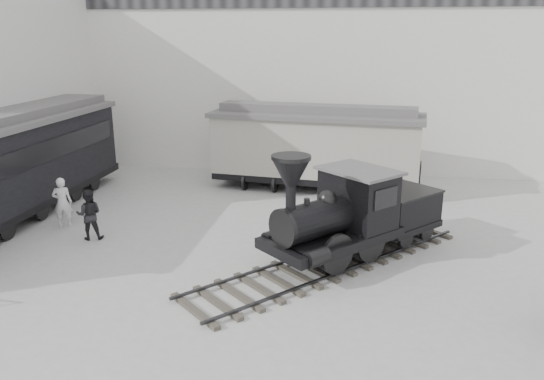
% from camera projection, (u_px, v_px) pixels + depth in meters
% --- Properties ---
extents(ground, '(90.00, 90.00, 0.00)m').
position_uv_depth(ground, '(257.00, 300.00, 14.10)').
color(ground, '#9E9E9B').
extents(north_wall, '(34.00, 2.51, 11.00)m').
position_uv_depth(north_wall, '(308.00, 60.00, 26.76)').
color(north_wall, silver).
rests_on(north_wall, ground).
extents(locomotive, '(8.51, 8.80, 3.55)m').
position_uv_depth(locomotive, '(349.00, 219.00, 16.36)').
color(locomotive, '#3F3930').
rests_on(locomotive, ground).
extents(boxcar, '(9.66, 4.05, 3.84)m').
position_uv_depth(boxcar, '(316.00, 146.00, 23.70)').
color(boxcar, black).
rests_on(boxcar, ground).
extents(passenger_coach, '(3.36, 14.29, 3.81)m').
position_uv_depth(passenger_coach, '(0.00, 168.00, 19.30)').
color(passenger_coach, black).
rests_on(passenger_coach, ground).
extents(visitor_a, '(0.79, 0.65, 1.86)m').
position_uv_depth(visitor_a, '(62.00, 202.00, 19.23)').
color(visitor_a, silver).
rests_on(visitor_a, ground).
extents(visitor_b, '(1.02, 0.90, 1.77)m').
position_uv_depth(visitor_b, '(89.00, 214.00, 18.08)').
color(visitor_b, black).
rests_on(visitor_b, ground).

